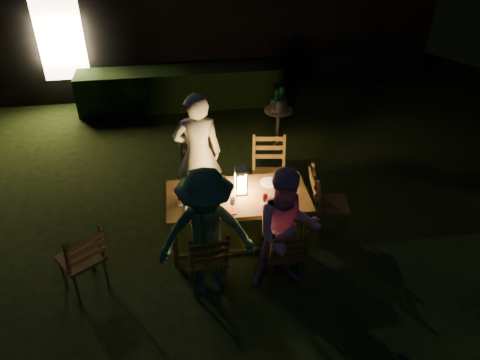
{
  "coord_description": "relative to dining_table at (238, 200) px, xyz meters",
  "views": [
    {
      "loc": [
        -0.67,
        -5.4,
        4.22
      ],
      "look_at": [
        0.08,
        -0.4,
        0.81
      ],
      "focal_mm": 35.0,
      "sensor_mm": 36.0,
      "label": 1
    }
  ],
  "objects": [
    {
      "name": "side_table",
      "position": [
        1.09,
        2.54,
        -0.09
      ],
      "size": [
        0.5,
        0.5,
        0.67
      ],
      "color": "olive",
      "rests_on": "ground"
    },
    {
      "name": "wineglass_b",
      "position": [
        -0.72,
        -0.11,
        0.16
      ],
      "size": [
        0.06,
        0.06,
        0.18
      ],
      "primitive_type": null,
      "color": "#59070F",
      "rests_on": "dining_table"
    },
    {
      "name": "person_opp_right",
      "position": [
        0.43,
        -0.83,
        0.12
      ],
      "size": [
        0.79,
        0.62,
        1.6
      ],
      "primitive_type": "imported",
      "rotation": [
        0.0,
        0.0,
        -0.02
      ],
      "color": "#D18FB6",
      "rests_on": "ground"
    },
    {
      "name": "person_house_side",
      "position": [
        -0.43,
        0.83,
        0.23
      ],
      "size": [
        0.67,
        0.45,
        1.81
      ],
      "primitive_type": "imported",
      "rotation": [
        0.0,
        0.0,
        3.12
      ],
      "color": "beige",
      "rests_on": "ground"
    },
    {
      "name": "plate_near_left",
      "position": [
        -0.55,
        -0.21,
        0.08
      ],
      "size": [
        0.25,
        0.25,
        0.01
      ],
      "primitive_type": "cylinder",
      "color": "white",
      "rests_on": "dining_table"
    },
    {
      "name": "chair_near_left",
      "position": [
        -0.46,
        -0.76,
        -0.37
      ],
      "size": [
        0.47,
        0.5,
        0.99
      ],
      "rotation": [
        0.0,
        0.0,
        0.06
      ],
      "color": "#483218",
      "rests_on": "ground"
    },
    {
      "name": "wineglass_d",
      "position": [
        0.62,
        0.17,
        0.16
      ],
      "size": [
        0.06,
        0.06,
        0.18
      ],
      "primitive_type": null,
      "color": "#59070F",
      "rests_on": "dining_table"
    },
    {
      "name": "wineglass_a",
      "position": [
        -0.29,
        0.29,
        0.16
      ],
      "size": [
        0.06,
        0.06,
        0.18
      ],
      "primitive_type": null,
      "color": "#59070F",
      "rests_on": "dining_table"
    },
    {
      "name": "chair_end",
      "position": [
        1.23,
        -0.02,
        -0.36
      ],
      "size": [
        0.55,
        0.52,
        1.04
      ],
      "rotation": [
        0.0,
        0.0,
        -1.7
      ],
      "color": "#483218",
      "rests_on": "ground"
    },
    {
      "name": "plate_far_right",
      "position": [
        0.45,
        0.21,
        0.08
      ],
      "size": [
        0.25,
        0.25,
        0.01
      ],
      "primitive_type": "cylinder",
      "color": "white",
      "rests_on": "dining_table"
    },
    {
      "name": "garden_envelope",
      "position": [
        -0.03,
        6.81,
        0.9
      ],
      "size": [
        40.0,
        40.0,
        3.2
      ],
      "color": "black",
      "rests_on": "ground"
    },
    {
      "name": "phone",
      "position": [
        -0.63,
        -0.29,
        0.08
      ],
      "size": [
        0.14,
        0.07,
        0.01
      ],
      "primitive_type": "cube",
      "color": "black",
      "rests_on": "dining_table"
    },
    {
      "name": "plate_far_left",
      "position": [
        -0.55,
        0.23,
        0.08
      ],
      "size": [
        0.25,
        0.25,
        0.01
      ],
      "primitive_type": "cylinder",
      "color": "white",
      "rests_on": "dining_table"
    },
    {
      "name": "chair_far_left",
      "position": [
        -0.44,
        0.78,
        -0.36
      ],
      "size": [
        0.49,
        0.52,
        1.05
      ],
      "rotation": [
        0.0,
        0.0,
        3.19
      ],
      "color": "#483218",
      "rests_on": "ground"
    },
    {
      "name": "wineglass_c",
      "position": [
        0.29,
        -0.29,
        0.16
      ],
      "size": [
        0.06,
        0.06,
        0.18
      ],
      "primitive_type": null,
      "color": "#59070F",
      "rests_on": "dining_table"
    },
    {
      "name": "chair_near_right",
      "position": [
        0.44,
        -0.78,
        -0.39
      ],
      "size": [
        0.42,
        0.45,
        0.93
      ],
      "rotation": [
        0.0,
        0.0,
        0.02
      ],
      "color": "#483218",
      "rests_on": "ground"
    },
    {
      "name": "person_opp_left",
      "position": [
        -0.47,
        -0.81,
        0.16
      ],
      "size": [
        1.09,
        0.64,
        1.67
      ],
      "primitive_type": "imported",
      "rotation": [
        0.0,
        0.0,
        -0.02
      ],
      "color": "#2C593C",
      "rests_on": "ground"
    },
    {
      "name": "plate_near_right",
      "position": [
        0.45,
        -0.23,
        0.08
      ],
      "size": [
        0.25,
        0.25,
        0.01
      ],
      "primitive_type": "cylinder",
      "color": "white",
      "rests_on": "dining_table"
    },
    {
      "name": "wineglass_e",
      "position": [
        -0.11,
        -0.3,
        0.16
      ],
      "size": [
        0.06,
        0.06,
        0.18
      ],
      "primitive_type": null,
      "color": "silver",
      "rests_on": "dining_table"
    },
    {
      "name": "bottle_table",
      "position": [
        -0.25,
        0.0,
        0.21
      ],
      "size": [
        0.07,
        0.07,
        0.28
      ],
      "primitive_type": "cylinder",
      "color": "#0F471E",
      "rests_on": "dining_table"
    },
    {
      "name": "napkin_right",
      "position": [
        0.54,
        -0.31,
        0.08
      ],
      "size": [
        0.18,
        0.14,
        0.01
      ],
      "primitive_type": "cube",
      "color": "red",
      "rests_on": "dining_table"
    },
    {
      "name": "bottle_bucket_b",
      "position": [
        1.14,
        2.58,
        0.15
      ],
      "size": [
        0.07,
        0.07,
        0.32
      ],
      "primitive_type": "cylinder",
      "color": "#0F471E",
      "rests_on": "side_table"
    },
    {
      "name": "napkin_left",
      "position": [
        -0.16,
        -0.32,
        0.08
      ],
      "size": [
        0.18,
        0.14,
        0.01
      ],
      "primitive_type": "cube",
      "color": "red",
      "rests_on": "dining_table"
    },
    {
      "name": "bottle_bucket_a",
      "position": [
        1.04,
        2.5,
        0.15
      ],
      "size": [
        0.07,
        0.07,
        0.32
      ],
      "primitive_type": "cylinder",
      "color": "#0F471E",
      "rests_on": "side_table"
    },
    {
      "name": "dining_table",
      "position": [
        0.0,
        0.0,
        0.0
      ],
      "size": [
        1.82,
        0.93,
        0.75
      ],
      "rotation": [
        0.0,
        0.0,
        -0.02
      ],
      "color": "#483218",
      "rests_on": "ground"
    },
    {
      "name": "chair_far_right",
      "position": [
        0.57,
        0.76,
        -0.35
      ],
      "size": [
        0.55,
        0.58,
        1.07
      ],
      "rotation": [
        0.0,
        0.0,
        2.99
      ],
      "color": "#483218",
      "rests_on": "ground"
    },
    {
      "name": "chair_spare",
      "position": [
        -1.9,
        -0.58,
        -0.37
      ],
      "size": [
        0.65,
        0.66,
        1.02
      ],
      "rotation": [
        0.0,
        0.0,
        0.6
      ],
      "color": "#483218",
      "rests_on": "ground"
    },
    {
      "name": "lantern",
      "position": [
        0.05,
        0.05,
        0.23
      ],
      "size": [
        0.16,
        0.16,
        0.35
      ],
      "color": "white",
      "rests_on": "dining_table"
    },
    {
      "name": "ice_bucket",
      "position": [
        1.09,
        2.54,
        0.1
      ],
      "size": [
        0.3,
        0.3,
        0.22
      ],
      "primitive_type": "cylinder",
      "color": "#A5A8AD",
      "rests_on": "side_table"
    }
  ]
}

